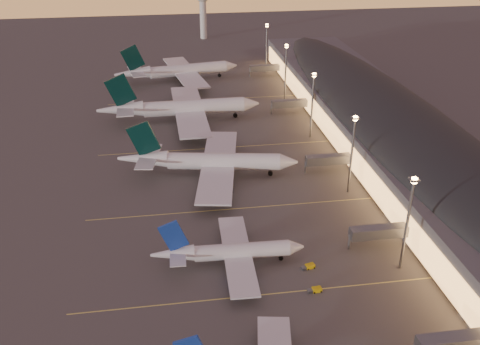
% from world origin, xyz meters
% --- Properties ---
extents(ground, '(700.00, 700.00, 0.00)m').
position_xyz_m(ground, '(0.00, 0.00, 0.00)').
color(ground, '#43403E').
extents(airliner_narrow_north, '(38.92, 34.71, 13.93)m').
position_xyz_m(airliner_narrow_north, '(-6.50, 8.25, 3.60)').
color(airliner_narrow_north, silver).
rests_on(airliner_narrow_north, ground).
extents(airliner_wide_near, '(60.27, 55.60, 19.34)m').
position_xyz_m(airliner_wide_near, '(-6.73, 58.60, 4.98)').
color(airliner_wide_near, silver).
rests_on(airliner_wide_near, ground).
extents(airliner_wide_mid, '(67.38, 61.17, 21.61)m').
position_xyz_m(airliner_wide_mid, '(-13.42, 110.15, 5.56)').
color(airliner_wide_mid, silver).
rests_on(airliner_wide_mid, ground).
extents(airliner_wide_far, '(63.68, 58.74, 20.43)m').
position_xyz_m(airliner_wide_far, '(-11.66, 166.48, 5.26)').
color(airliner_wide_far, silver).
rests_on(airliner_wide_far, ground).
extents(terminal_building, '(56.35, 255.00, 17.46)m').
position_xyz_m(terminal_building, '(61.84, 72.47, 8.78)').
color(terminal_building, '#4C4C51').
rests_on(terminal_building, ground).
extents(light_masts, '(2.20, 217.20, 25.90)m').
position_xyz_m(light_masts, '(36.00, 65.00, 17.55)').
color(light_masts, slate).
rests_on(light_masts, ground).
extents(radar_tower, '(9.00, 9.00, 32.50)m').
position_xyz_m(radar_tower, '(10.00, 260.00, 21.87)').
color(radar_tower, silver).
rests_on(radar_tower, ground).
extents(lane_markings, '(90.00, 180.36, 0.00)m').
position_xyz_m(lane_markings, '(0.00, 40.00, 0.01)').
color(lane_markings, '#D8C659').
rests_on(lane_markings, ground).
extents(baggage_tug_c, '(3.75, 2.18, 1.05)m').
position_xyz_m(baggage_tug_c, '(13.11, 3.31, 0.48)').
color(baggage_tug_c, gold).
rests_on(baggage_tug_c, ground).
extents(baggage_tug_d, '(3.52, 1.73, 1.02)m').
position_xyz_m(baggage_tug_d, '(12.29, -5.69, 0.46)').
color(baggage_tug_d, gold).
rests_on(baggage_tug_d, ground).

